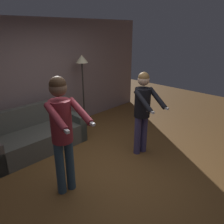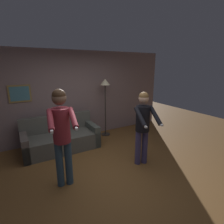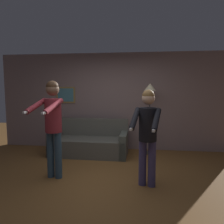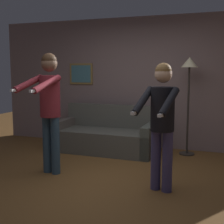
{
  "view_description": "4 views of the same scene",
  "coord_description": "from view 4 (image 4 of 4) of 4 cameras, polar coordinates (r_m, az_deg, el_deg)",
  "views": [
    {
      "loc": [
        -2.39,
        -2.32,
        2.37
      ],
      "look_at": [
        0.2,
        0.19,
        0.98
      ],
      "focal_mm": 35.0,
      "sensor_mm": 36.0,
      "label": 1
    },
    {
      "loc": [
        -1.57,
        -2.78,
        2.16
      ],
      "look_at": [
        0.14,
        0.16,
        1.26
      ],
      "focal_mm": 28.0,
      "sensor_mm": 36.0,
      "label": 2
    },
    {
      "loc": [
        0.66,
        -3.65,
        1.66
      ],
      "look_at": [
        0.2,
        -0.05,
        1.26
      ],
      "focal_mm": 35.0,
      "sensor_mm": 36.0,
      "label": 3
    },
    {
      "loc": [
        1.52,
        -3.89,
        1.54
      ],
      "look_at": [
        0.11,
        0.04,
        0.99
      ],
      "focal_mm": 50.0,
      "sensor_mm": 36.0,
      "label": 4
    }
  ],
  "objects": [
    {
      "name": "couch",
      "position": [
        6.02,
        -1.03,
        -4.55
      ],
      "size": [
        1.91,
        0.87,
        0.87
      ],
      "color": "#56554D",
      "rests_on": "ground_plane"
    },
    {
      "name": "back_wall_assembly",
      "position": [
        6.32,
        5.83,
        5.35
      ],
      "size": [
        6.4,
        0.09,
        2.6
      ],
      "color": "gray",
      "rests_on": "ground_plane"
    },
    {
      "name": "ground_plane",
      "position": [
        4.45,
        -1.49,
        -12.7
      ],
      "size": [
        12.0,
        12.0,
        0.0
      ],
      "primitive_type": "plane",
      "color": "brown"
    },
    {
      "name": "person_standing_left",
      "position": [
        4.68,
        -11.42,
        2.06
      ],
      "size": [
        0.51,
        0.76,
        1.8
      ],
      "color": "#314C62",
      "rests_on": "ground_plane"
    },
    {
      "name": "torchiere_lamp",
      "position": [
        5.81,
        13.93,
        6.39
      ],
      "size": [
        0.3,
        0.3,
        1.78
      ],
      "color": "#332D28",
      "rests_on": "ground_plane"
    },
    {
      "name": "person_standing_right",
      "position": [
        3.95,
        9.11,
        -0.67
      ],
      "size": [
        0.52,
        0.67,
        1.64
      ],
      "color": "#433E6F",
      "rests_on": "ground_plane"
    }
  ]
}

